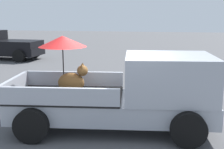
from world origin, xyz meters
name	(u,v)px	position (x,y,z in m)	size (l,w,h in m)	color
ground_plane	(112,128)	(0.00, 0.00, 0.00)	(80.00, 80.00, 0.00)	#4C4C4F
pickup_truck_main	(129,92)	(0.43, 0.06, 0.97)	(5.21, 2.66, 2.33)	black
pickup_truck_red	(1,45)	(-8.94, 10.37, 0.87)	(4.92, 2.45, 1.80)	black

